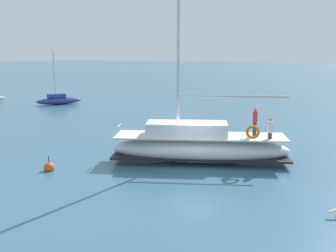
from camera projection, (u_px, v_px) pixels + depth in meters
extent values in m
plane|color=#38607A|center=(195.00, 164.00, 20.91)|extent=(400.00, 400.00, 0.00)
ellipsoid|color=silver|center=(200.00, 149.00, 21.13)|extent=(6.26, 9.71, 1.40)
cube|color=black|center=(200.00, 155.00, 21.19)|extent=(6.20, 9.54, 0.10)
cube|color=beige|center=(200.00, 136.00, 21.00)|extent=(5.88, 9.19, 0.08)
cube|color=silver|center=(187.00, 129.00, 20.98)|extent=(3.36, 4.62, 0.70)
cylinder|color=silver|center=(178.00, 16.00, 19.93)|extent=(0.16, 0.16, 12.47)
cylinder|color=#B7B7BC|center=(233.00, 96.00, 20.45)|extent=(2.56, 5.26, 0.12)
cylinder|color=silver|center=(119.00, 125.00, 21.27)|extent=(0.84, 0.44, 0.06)
torus|color=orange|center=(253.00, 132.00, 19.53)|extent=(0.42, 0.69, 0.70)
cylinder|color=#33333D|center=(255.00, 129.00, 20.67)|extent=(0.20, 0.20, 0.80)
cube|color=red|center=(255.00, 116.00, 20.54)|extent=(0.37, 0.32, 0.56)
sphere|color=tan|center=(255.00, 109.00, 20.47)|extent=(0.20, 0.20, 0.20)
cylinder|color=red|center=(256.00, 118.00, 20.34)|extent=(0.09, 0.09, 0.50)
cylinder|color=red|center=(255.00, 117.00, 20.77)|extent=(0.09, 0.09, 0.50)
cylinder|color=#33333D|center=(270.00, 135.00, 20.11)|extent=(0.20, 0.20, 0.35)
cube|color=white|center=(270.00, 127.00, 20.03)|extent=(0.37, 0.32, 0.56)
sphere|color=tan|center=(271.00, 119.00, 19.96)|extent=(0.20, 0.20, 0.20)
cylinder|color=white|center=(271.00, 129.00, 19.82)|extent=(0.09, 0.09, 0.50)
cylinder|color=white|center=(270.00, 127.00, 20.25)|extent=(0.09, 0.09, 0.50)
torus|color=silver|center=(250.00, 125.00, 20.65)|extent=(0.71, 0.38, 0.76)
ellipsoid|color=navy|center=(59.00, 101.00, 44.50)|extent=(4.90, 3.73, 0.82)
cube|color=navy|center=(57.00, 96.00, 44.27)|extent=(2.12, 1.74, 0.40)
cylinder|color=silver|center=(54.00, 74.00, 43.75)|extent=(0.13, 0.13, 5.31)
cube|color=#9E9993|center=(336.00, 209.00, 14.10)|extent=(0.51, 0.53, 0.15)
sphere|color=#EA4C19|center=(49.00, 167.00, 19.66)|extent=(0.53, 0.53, 0.53)
cylinder|color=black|center=(49.00, 162.00, 19.61)|extent=(0.04, 0.04, 0.60)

